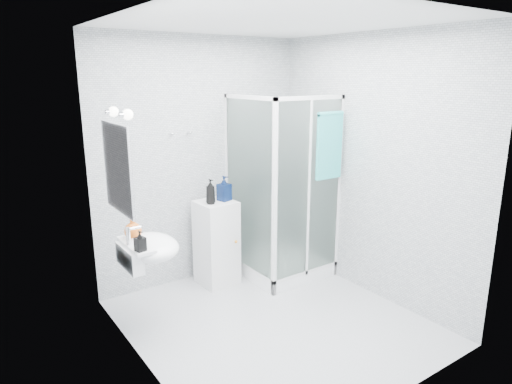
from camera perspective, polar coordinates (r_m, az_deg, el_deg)
room at (r=3.87m, az=2.37°, el=0.98°), size 2.40×2.60×2.60m
shower_enclosure at (r=5.09m, az=3.04°, el=-5.70°), size 0.90×0.95×2.00m
wall_basin at (r=3.93m, az=-13.42°, el=-6.87°), size 0.46×0.56×0.35m
mirror at (r=3.67m, az=-16.94°, el=2.84°), size 0.02×0.60×0.70m
vanity_lights at (r=3.63m, az=-16.68°, el=9.43°), size 0.10×0.40×0.08m
wall_hooks at (r=4.74m, az=-9.36°, el=7.25°), size 0.23×0.06×0.03m
storage_cabinet at (r=4.92m, az=-4.94°, el=-6.33°), size 0.40×0.41×0.91m
hand_towel at (r=4.72m, az=9.17°, el=5.95°), size 0.32×0.05×0.69m
shampoo_bottle_a at (r=4.67m, az=-5.71°, el=0.05°), size 0.11×0.11×0.26m
shampoo_bottle_b at (r=4.78m, az=-4.01°, el=0.47°), size 0.15×0.15×0.26m
soap_dispenser_orange at (r=3.97m, az=-15.15°, el=-4.32°), size 0.17×0.17×0.19m
soap_dispenser_black at (r=3.68m, az=-14.30°, el=-5.95°), size 0.09×0.09×0.16m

